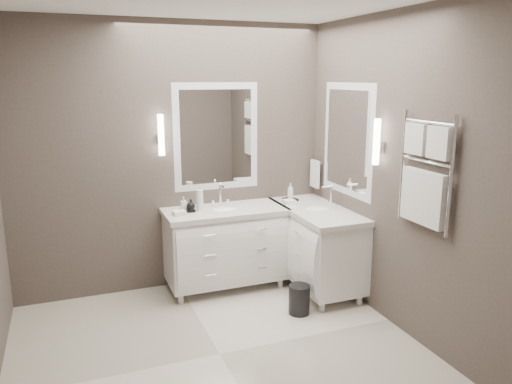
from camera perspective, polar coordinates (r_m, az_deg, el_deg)
name	(u,v)px	position (r m, az deg, el deg)	size (l,w,h in m)	color
floor	(220,355)	(4.19, -4.18, -18.04)	(3.20, 3.00, 0.01)	beige
wall_back	(174,158)	(5.11, -9.41, 3.81)	(3.20, 0.01, 2.70)	#473E39
wall_front	(311,256)	(2.33, 6.29, -7.23)	(3.20, 0.01, 2.70)	#473E39
wall_right	(398,174)	(4.40, 15.92, 2.01)	(0.01, 3.00, 2.70)	#473E39
vanity_back	(226,243)	(5.17, -3.49, -5.83)	(1.24, 0.59, 0.97)	white
vanity_right	(316,243)	(5.21, 6.88, -5.75)	(0.59, 1.24, 0.97)	white
mirror_back	(216,137)	(5.18, -4.55, 6.30)	(0.90, 0.02, 1.10)	white
mirror_right	(347,140)	(5.01, 10.41, 5.90)	(0.02, 0.90, 1.10)	white
sconce_back	(161,136)	(4.98, -10.79, 6.33)	(0.06, 0.06, 0.40)	white
sconce_right	(377,143)	(4.49, 13.61, 5.49)	(0.06, 0.06, 0.40)	white
towel_bar_corner	(315,173)	(5.54, 6.75, 2.14)	(0.03, 0.22, 0.30)	white
towel_ladder	(425,178)	(4.05, 18.71, 1.51)	(0.06, 0.58, 0.90)	white
waste_bin	(299,299)	(4.75, 4.96, -12.13)	(0.20, 0.20, 0.28)	black
amenity_tray_back	(187,210)	(4.99, -7.85, -2.10)	(0.15, 0.11, 0.02)	black
amenity_tray_right	(290,199)	(5.40, 3.93, -0.84)	(0.11, 0.15, 0.02)	black
water_bottle	(200,200)	(5.01, -6.46, -0.92)	(0.07, 0.07, 0.21)	silver
soap_bottle_a	(184,203)	(4.98, -8.26, -1.27)	(0.06, 0.06, 0.12)	white
soap_bottle_b	(191,204)	(4.95, -7.45, -1.42)	(0.09, 0.09, 0.11)	black
soap_bottle_c	(290,191)	(5.38, 3.95, 0.13)	(0.06, 0.06, 0.17)	white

